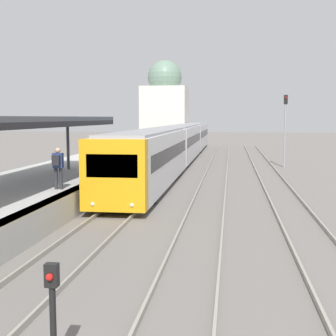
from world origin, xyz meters
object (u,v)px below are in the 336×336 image
(person_on_platform, at_px, (58,165))
(signal_post_near, at_px, (52,305))
(train_near, at_px, (180,142))
(signal_mast_far, at_px, (285,123))

(person_on_platform, bearing_deg, signal_post_near, -69.59)
(train_near, relative_size, signal_post_near, 27.94)
(person_on_platform, relative_size, train_near, 0.04)
(person_on_platform, relative_size, signal_mast_far, 0.30)
(person_on_platform, bearing_deg, train_near, 84.34)
(train_near, relative_size, signal_mast_far, 8.49)
(signal_post_near, xyz_separation_m, signal_mast_far, (6.78, 30.61, 2.42))
(signal_post_near, bearing_deg, signal_mast_far, 77.51)
(train_near, xyz_separation_m, signal_mast_far, (8.60, -3.81, 1.72))
(train_near, bearing_deg, person_on_platform, -95.66)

